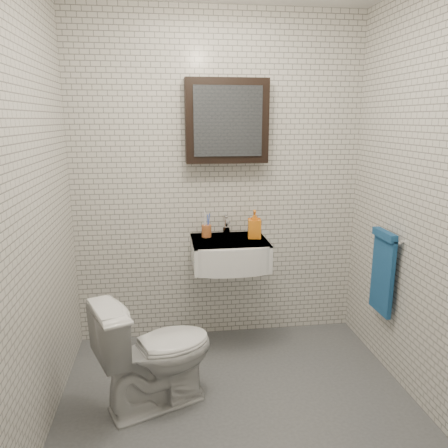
{
  "coord_description": "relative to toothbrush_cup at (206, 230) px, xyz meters",
  "views": [
    {
      "loc": [
        -0.41,
        -2.29,
        1.72
      ],
      "look_at": [
        -0.03,
        0.45,
        1.05
      ],
      "focal_mm": 35.0,
      "sensor_mm": 36.0,
      "label": 1
    }
  ],
  "objects": [
    {
      "name": "ground",
      "position": [
        0.11,
        -0.88,
        -0.9
      ],
      "size": [
        2.2,
        2.0,
        0.01
      ],
      "primitive_type": "cube",
      "color": "#4D5055",
      "rests_on": "ground"
    },
    {
      "name": "room_shell",
      "position": [
        0.11,
        -0.88,
        0.57
      ],
      "size": [
        2.22,
        2.02,
        2.51
      ],
      "color": "silver",
      "rests_on": "ground"
    },
    {
      "name": "washbasin",
      "position": [
        0.16,
        -0.14,
        -0.14
      ],
      "size": [
        0.55,
        0.5,
        0.2
      ],
      "color": "white",
      "rests_on": "room_shell"
    },
    {
      "name": "faucet",
      "position": [
        0.16,
        0.05,
        0.02
      ],
      "size": [
        0.06,
        0.2,
        0.15
      ],
      "color": "silver",
      "rests_on": "washbasin"
    },
    {
      "name": "mirror_cabinet",
      "position": [
        0.16,
        0.05,
        0.8
      ],
      "size": [
        0.6,
        0.15,
        0.6
      ],
      "color": "black",
      "rests_on": "room_shell"
    },
    {
      "name": "towel_rail",
      "position": [
        1.15,
        -0.53,
        -0.18
      ],
      "size": [
        0.09,
        0.3,
        0.58
      ],
      "color": "silver",
      "rests_on": "room_shell"
    },
    {
      "name": "toothbrush_cup",
      "position": [
        0.0,
        0.0,
        0.0
      ],
      "size": [
        0.09,
        0.09,
        0.2
      ],
      "rotation": [
        0.0,
        0.0,
        0.18
      ],
      "color": "#A9582A",
      "rests_on": "washbasin"
    },
    {
      "name": "soap_bottle",
      "position": [
        0.35,
        -0.07,
        0.05
      ],
      "size": [
        0.11,
        0.11,
        0.21
      ],
      "primitive_type": "imported",
      "rotation": [
        0.0,
        0.0,
        -0.14
      ],
      "color": "#DC5C17",
      "rests_on": "washbasin"
    },
    {
      "name": "toilet",
      "position": [
        -0.39,
        -0.76,
        -0.54
      ],
      "size": [
        0.8,
        0.63,
        0.71
      ],
      "primitive_type": "imported",
      "rotation": [
        0.0,
        0.0,
        1.96
      ],
      "color": "white",
      "rests_on": "ground"
    }
  ]
}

